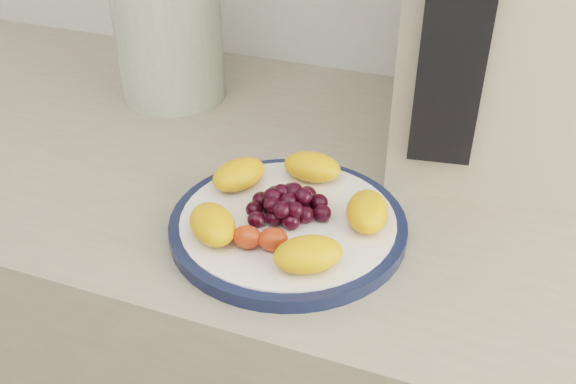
% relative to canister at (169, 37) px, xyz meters
% --- Properties ---
extents(plate_rim, '(0.25, 0.25, 0.01)m').
position_rel_canister_xyz_m(plate_rim, '(0.28, -0.26, -0.08)').
color(plate_rim, '#141E3D').
rests_on(plate_rim, counter).
extents(plate_face, '(0.23, 0.23, 0.02)m').
position_rel_canister_xyz_m(plate_face, '(0.28, -0.26, -0.08)').
color(plate_face, white).
rests_on(plate_face, counter).
extents(canister, '(0.15, 0.15, 0.18)m').
position_rel_canister_xyz_m(canister, '(0.00, 0.00, 0.00)').
color(canister, '#325719').
rests_on(canister, counter).
extents(appliance_panel, '(0.07, 0.03, 0.29)m').
position_rel_canister_xyz_m(appliance_panel, '(0.41, -0.14, 0.11)').
color(appliance_panel, black).
rests_on(appliance_panel, appliance_body).
extents(fruit_plate, '(0.22, 0.21, 0.03)m').
position_rel_canister_xyz_m(fruit_plate, '(0.28, -0.26, -0.06)').
color(fruit_plate, orange).
rests_on(fruit_plate, plate_face).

